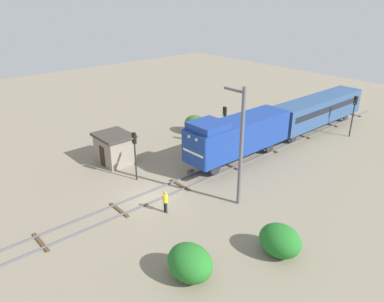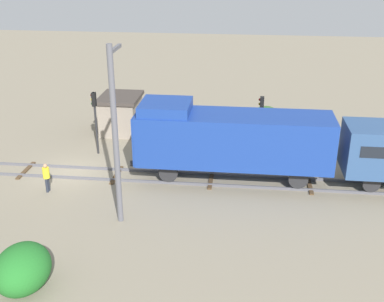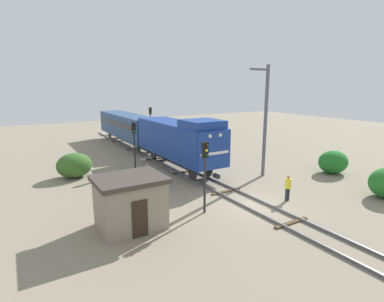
# 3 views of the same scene
# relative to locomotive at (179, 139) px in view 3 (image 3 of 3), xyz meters

# --- Properties ---
(ground_plane) EXTENTS (103.14, 103.14, 0.00)m
(ground_plane) POSITION_rel_locomotive_xyz_m (0.00, -9.63, -2.77)
(ground_plane) COLOR gray
(railway_track) EXTENTS (2.40, 68.76, 0.16)m
(railway_track) POSITION_rel_locomotive_xyz_m (0.00, -9.63, -2.70)
(railway_track) COLOR #595960
(railway_track) RESTS_ON ground
(locomotive) EXTENTS (2.90, 11.60, 4.60)m
(locomotive) POSITION_rel_locomotive_xyz_m (0.00, 0.00, 0.00)
(locomotive) COLOR navy
(locomotive) RESTS_ON railway_track
(passenger_car_leading) EXTENTS (2.84, 14.00, 3.66)m
(passenger_car_leading) POSITION_rel_locomotive_xyz_m (0.00, 13.34, -0.25)
(passenger_car_leading) COLOR #2D4C7A
(passenger_car_leading) RESTS_ON railway_track
(traffic_signal_near) EXTENTS (0.32, 0.34, 4.21)m
(traffic_signal_near) POSITION_rel_locomotive_xyz_m (-3.20, -8.86, 0.15)
(traffic_signal_near) COLOR #262628
(traffic_signal_near) RESTS_ON ground
(traffic_signal_mid) EXTENTS (0.32, 0.34, 4.23)m
(traffic_signal_mid) POSITION_rel_locomotive_xyz_m (-3.40, 1.80, 0.16)
(traffic_signal_mid) COLOR #262628
(traffic_signal_mid) RESTS_ON ground
(traffic_signal_far) EXTENTS (0.32, 0.34, 4.49)m
(traffic_signal_far) POSITION_rel_locomotive_xyz_m (3.60, 14.28, 0.33)
(traffic_signal_far) COLOR #262628
(traffic_signal_far) RESTS_ON ground
(worker_near_track) EXTENTS (0.38, 0.38, 1.70)m
(worker_near_track) POSITION_rel_locomotive_xyz_m (2.40, -10.09, -1.78)
(worker_near_track) COLOR #262B38
(worker_near_track) RESTS_ON ground
(worker_by_signal) EXTENTS (0.38, 0.38, 1.70)m
(worker_by_signal) POSITION_rel_locomotive_xyz_m (-4.20, -2.79, -1.78)
(worker_by_signal) COLOR #262B38
(worker_by_signal) RESTS_ON ground
(catenary_mast) EXTENTS (1.94, 0.28, 8.89)m
(catenary_mast) POSITION_rel_locomotive_xyz_m (4.94, -5.23, 1.92)
(catenary_mast) COLOR #595960
(catenary_mast) RESTS_ON ground
(relay_hut) EXTENTS (3.50, 2.90, 2.74)m
(relay_hut) POSITION_rel_locomotive_xyz_m (-7.50, -8.33, -1.38)
(relay_hut) COLOR gray
(relay_hut) RESTS_ON ground
(bush_mid) EXTENTS (2.75, 2.25, 2.00)m
(bush_mid) POSITION_rel_locomotive_xyz_m (-8.34, 2.38, -1.77)
(bush_mid) COLOR #376226
(bush_mid) RESTS_ON ground
(bush_far) EXTENTS (2.67, 2.18, 1.94)m
(bush_far) POSITION_rel_locomotive_xyz_m (10.60, -7.76, -1.80)
(bush_far) COLOR #216D26
(bush_far) RESTS_ON ground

